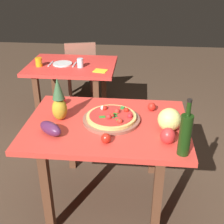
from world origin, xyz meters
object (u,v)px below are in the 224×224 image
(fork_utensil, at_px, (51,64))
(knife_utensil, at_px, (75,64))
(pizza, at_px, (112,116))
(eggplant, at_px, (51,128))
(melon, at_px, (169,120))
(tomato_by_bottle, at_px, (106,138))
(bell_pepper, at_px, (168,136))
(display_table, at_px, (107,133))
(dining_chair, at_px, (81,68))
(tomato_at_corner, at_px, (152,107))
(drinking_glass_juice, at_px, (39,62))
(dinner_plate, at_px, (63,64))
(background_table, at_px, (72,73))
(pizza_board, at_px, (111,120))
(drinking_glass_water, at_px, (80,63))
(tomato_near_board, at_px, (61,100))
(napkin_folded, at_px, (100,71))
(pineapple_left, at_px, (59,101))
(wine_bottle, at_px, (185,134))

(fork_utensil, distance_m, knife_utensil, 0.28)
(pizza, xyz_separation_m, eggplant, (-0.40, -0.23, 0.00))
(melon, distance_m, tomato_by_bottle, 0.47)
(bell_pepper, distance_m, tomato_by_bottle, 0.41)
(display_table, xyz_separation_m, pizza, (0.03, 0.03, 0.13))
(dining_chair, relative_size, tomato_at_corner, 12.84)
(drinking_glass_juice, bearing_deg, knife_utensil, 12.97)
(dinner_plate, relative_size, fork_utensil, 1.22)
(background_table, relative_size, tomato_at_corner, 15.16)
(pizza_board, height_order, eggplant, eggplant)
(pizza_board, distance_m, drinking_glass_water, 1.28)
(background_table, distance_m, tomato_near_board, 1.06)
(display_table, bearing_deg, dinner_plate, 116.94)
(pizza_board, relative_size, napkin_folded, 3.06)
(pizza, height_order, eggplant, eggplant)
(dining_chair, relative_size, tomato_by_bottle, 12.62)
(pineapple_left, relative_size, bell_pepper, 3.02)
(tomato_near_board, height_order, tomato_at_corner, tomato_near_board)
(drinking_glass_juice, bearing_deg, drinking_glass_water, 1.39)
(tomato_near_board, height_order, drinking_glass_water, drinking_glass_water)
(dining_chair, bearing_deg, drinking_glass_juice, 51.25)
(pizza, xyz_separation_m, fork_utensil, (-0.84, 1.27, -0.04))
(pizza_board, relative_size, tomato_by_bottle, 6.36)
(display_table, height_order, tomato_by_bottle, tomato_by_bottle)
(pizza, height_order, bell_pepper, bell_pepper)
(bell_pepper, xyz_separation_m, tomato_by_bottle, (-0.40, -0.04, -0.02))
(display_table, height_order, napkin_folded, napkin_folded)
(wine_bottle, bearing_deg, tomato_at_corner, 107.53)
(eggplant, distance_m, tomato_by_bottle, 0.40)
(background_table, height_order, tomato_at_corner, tomato_at_corner)
(eggplant, xyz_separation_m, knife_utensil, (-0.15, 1.50, -0.04))
(tomato_near_board, height_order, napkin_folded, tomato_near_board)
(tomato_near_board, bearing_deg, pineapple_left, -76.90)
(pizza_board, xyz_separation_m, drinking_glass_water, (-0.47, 1.20, 0.04))
(tomato_by_bottle, distance_m, dinner_plate, 1.71)
(pizza_board, relative_size, drinking_glass_water, 4.25)
(tomato_at_corner, distance_m, drinking_glass_water, 1.26)
(drinking_glass_juice, bearing_deg, background_table, 16.70)
(melon, relative_size, drinking_glass_water, 1.63)
(wine_bottle, bearing_deg, display_table, 146.41)
(drinking_glass_water, bearing_deg, tomato_at_corner, -52.11)
(melon, height_order, dinner_plate, melon)
(eggplant, bearing_deg, melon, 9.69)
(background_table, height_order, drinking_glass_juice, drinking_glass_juice)
(melon, height_order, knife_utensil, melon)
(display_table, height_order, knife_utensil, knife_utensil)
(wine_bottle, height_order, tomato_at_corner, wine_bottle)
(pineapple_left, bearing_deg, drinking_glass_water, 93.84)
(knife_utensil, bearing_deg, background_table, 158.13)
(wine_bottle, height_order, eggplant, wine_bottle)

